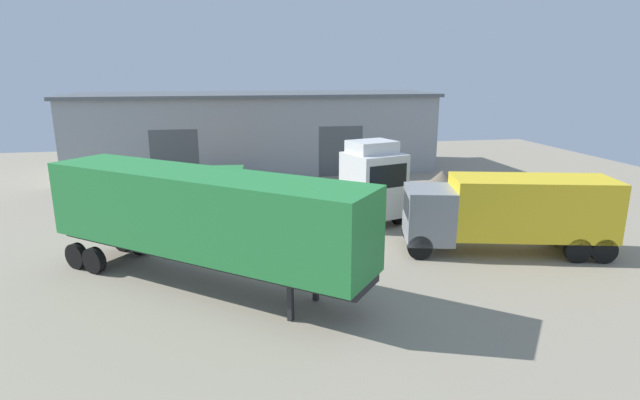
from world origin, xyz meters
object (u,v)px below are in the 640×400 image
object	(u,v)px
traffic_cone	(133,228)
container_trailer_green	(200,215)
gravel_pile	(442,185)
box_truck_grey	(509,210)
tractor_unit_white	(368,184)
flatbed_truck_green	(223,190)

from	to	relation	value
traffic_cone	container_trailer_green	bearing A→B (deg)	-62.16
container_trailer_green	gravel_pile	world-z (taller)	container_trailer_green
box_truck_grey	traffic_cone	distance (m)	16.86
tractor_unit_white	gravel_pile	xyz separation A→B (m)	(5.62, 3.74, -1.09)
tractor_unit_white	traffic_cone	size ratio (longest dim) A/B	12.26
flatbed_truck_green	box_truck_grey	size ratio (longest dim) A/B	1.02
gravel_pile	tractor_unit_white	bearing A→B (deg)	-146.40
box_truck_grey	traffic_cone	bearing A→B (deg)	-5.17
tractor_unit_white	traffic_cone	world-z (taller)	tractor_unit_white
tractor_unit_white	flatbed_truck_green	xyz separation A→B (m)	(-7.15, 2.92, -0.67)
box_truck_grey	traffic_cone	xyz separation A→B (m)	(-15.85, 5.52, -1.59)
container_trailer_green	traffic_cone	world-z (taller)	container_trailer_green
tractor_unit_white	box_truck_grey	size ratio (longest dim) A/B	0.78
flatbed_truck_green	box_truck_grey	distance (m)	14.27
container_trailer_green	gravel_pile	xyz separation A→B (m)	(13.47, 10.08, -1.74)
flatbed_truck_green	box_truck_grey	world-z (taller)	box_truck_grey
container_trailer_green	box_truck_grey	distance (m)	12.44
tractor_unit_white	traffic_cone	distance (m)	11.46
tractor_unit_white	box_truck_grey	bearing A→B (deg)	22.81
tractor_unit_white	box_truck_grey	xyz separation A→B (m)	(4.52, -5.28, -0.10)
tractor_unit_white	container_trailer_green	distance (m)	10.11
container_trailer_green	box_truck_grey	world-z (taller)	container_trailer_green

